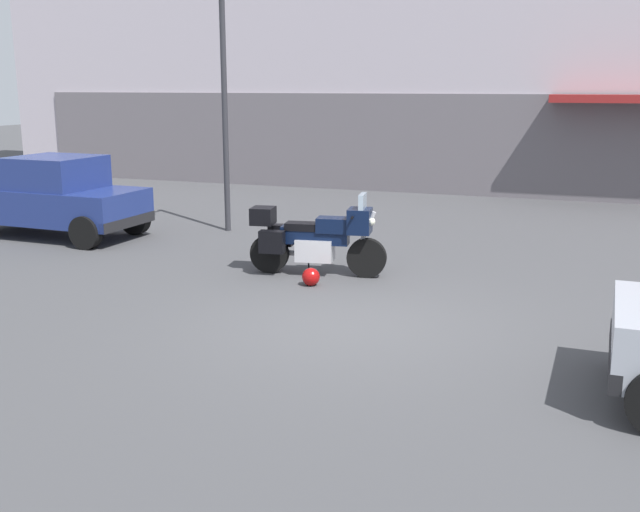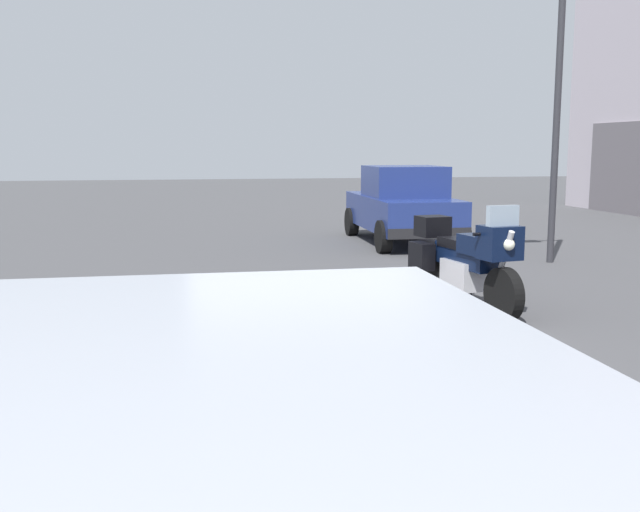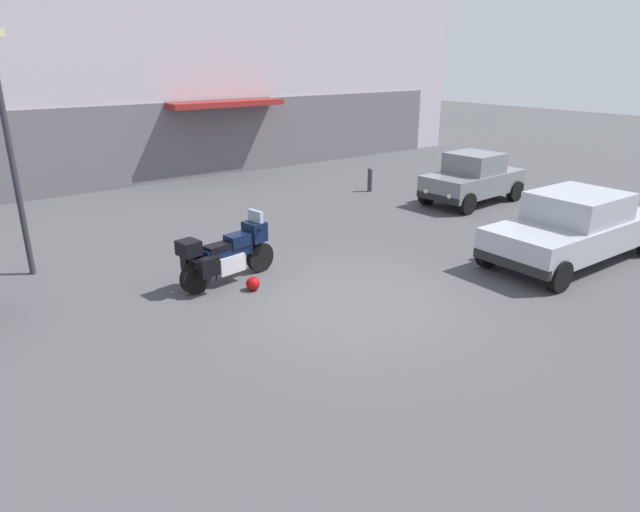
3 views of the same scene
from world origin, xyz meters
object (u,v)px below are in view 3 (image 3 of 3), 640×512
(motorcycle, at_px, (227,253))
(streetlamp_curbside, at_px, (8,133))
(bollard_curbside, at_px, (370,179))
(helmet, at_px, (253,284))
(car_sedan_far, at_px, (574,227))
(car_compact_side, at_px, (473,179))

(motorcycle, xyz_separation_m, streetlamp_curbside, (-3.09, 2.76, 2.34))
(streetlamp_curbside, bearing_deg, bollard_curbside, 8.14)
(helmet, relative_size, car_sedan_far, 0.06)
(bollard_curbside, bearing_deg, helmet, -146.53)
(helmet, distance_m, streetlamp_curbside, 5.52)
(car_sedan_far, distance_m, streetlamp_curbside, 11.86)
(bollard_curbside, bearing_deg, car_sedan_far, -97.11)
(streetlamp_curbside, xyz_separation_m, bollard_curbside, (10.80, 1.55, -2.53))
(car_compact_side, height_order, streetlamp_curbside, streetlamp_curbside)
(car_sedan_far, distance_m, car_compact_side, 5.33)
(streetlamp_curbside, bearing_deg, helmet, -46.35)
(motorcycle, distance_m, car_compact_side, 9.30)
(motorcycle, relative_size, helmet, 8.05)
(car_compact_side, bearing_deg, bollard_curbside, -67.22)
(motorcycle, height_order, bollard_curbside, motorcycle)
(motorcycle, bearing_deg, streetlamp_curbside, 129.23)
(car_compact_side, bearing_deg, streetlamp_curbside, -10.23)
(car_compact_side, distance_m, streetlamp_curbside, 12.59)
(motorcycle, distance_m, bollard_curbside, 8.84)
(helmet, relative_size, streetlamp_curbside, 0.06)
(motorcycle, relative_size, streetlamp_curbside, 0.46)
(car_compact_side, relative_size, bollard_curbside, 4.37)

